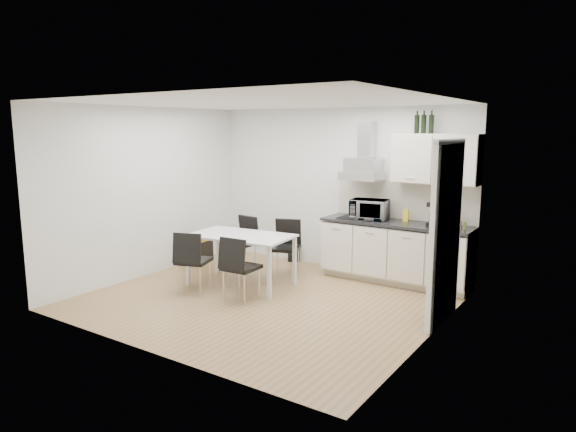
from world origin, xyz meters
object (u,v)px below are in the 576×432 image
object	(u,v)px
chair_far_right	(286,249)
chair_near_right	(241,268)
dining_table	(241,240)
guitar_amp	(198,249)
chair_near_left	(194,262)
floor_speaker	(294,253)
chair_far_left	(240,244)
kitchenette	(400,228)

from	to	relation	value
chair_far_right	chair_near_right	distance (m)	1.25
dining_table	guitar_amp	xyz separation A→B (m)	(-1.43, 0.58, -0.44)
chair_near_left	floor_speaker	world-z (taller)	chair_near_left
dining_table	chair_far_left	bearing A→B (deg)	124.48
dining_table	floor_speaker	world-z (taller)	dining_table
chair_far_right	floor_speaker	xyz separation A→B (m)	(-0.40, 0.85, -0.30)
chair_far_left	chair_near_right	xyz separation A→B (m)	(0.92, -1.11, 0.00)
chair_near_left	guitar_amp	size ratio (longest dim) A/B	1.52
chair_near_left	chair_far_left	bearing A→B (deg)	77.75
chair_far_left	guitar_amp	size ratio (longest dim) A/B	1.52
guitar_amp	floor_speaker	size ratio (longest dim) A/B	2.03
chair_near_right	dining_table	bearing A→B (deg)	126.66
chair_far_left	chair_near_left	world-z (taller)	same
chair_near_left	guitar_amp	bearing A→B (deg)	112.67
chair_far_left	floor_speaker	size ratio (longest dim) A/B	3.09
chair_far_right	guitar_amp	world-z (taller)	chair_far_right
chair_near_left	kitchenette	bearing A→B (deg)	23.45
chair_far_right	dining_table	bearing A→B (deg)	44.92
chair_near_right	guitar_amp	size ratio (longest dim) A/B	1.52
chair_far_right	kitchenette	bearing A→B (deg)	-177.57
chair_near_left	floor_speaker	size ratio (longest dim) A/B	3.09
dining_table	chair_far_right	world-z (taller)	chair_far_right
chair_far_right	chair_near_left	size ratio (longest dim) A/B	1.00
chair_near_right	guitar_amp	distance (m)	2.18
chair_near_left	dining_table	bearing A→B (deg)	43.44
chair_near_right	guitar_amp	world-z (taller)	chair_near_right
chair_far_left	chair_near_right	size ratio (longest dim) A/B	1.00
kitchenette	dining_table	bearing A→B (deg)	-143.46
chair_far_right	floor_speaker	bearing A→B (deg)	-86.16
dining_table	chair_near_right	bearing A→B (deg)	-56.85
kitchenette	chair_near_left	size ratio (longest dim) A/B	2.86
dining_table	guitar_amp	distance (m)	1.60
dining_table	guitar_amp	size ratio (longest dim) A/B	2.68
chair_far_left	floor_speaker	xyz separation A→B (m)	(0.39, 0.99, -0.30)
guitar_amp	floor_speaker	world-z (taller)	guitar_amp
dining_table	guitar_amp	world-z (taller)	dining_table
dining_table	chair_far_left	distance (m)	0.78
kitchenette	dining_table	distance (m)	2.34
chair_near_right	guitar_amp	xyz separation A→B (m)	(-1.86, 1.12, -0.20)
kitchenette	guitar_amp	distance (m)	3.45
chair_far_right	chair_near_right	bearing A→B (deg)	74.64
guitar_amp	floor_speaker	bearing A→B (deg)	32.81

